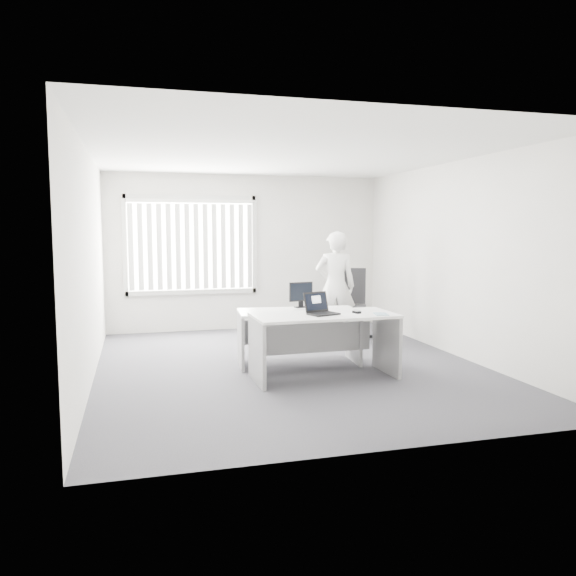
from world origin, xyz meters
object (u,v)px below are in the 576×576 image
object	(u,v)px
laptop	(324,304)
office_chair	(351,317)
monitor	(301,295)
desk_near	(324,332)
person	(335,286)
desk_far	(298,325)

from	to	relation	value
laptop	office_chair	bearing A→B (deg)	41.79
office_chair	monitor	world-z (taller)	office_chair
desk_near	person	bearing A→B (deg)	65.48
office_chair	monitor	xyz separation A→B (m)	(-1.25, -1.26, 0.55)
desk_near	person	size ratio (longest dim) A/B	0.98
desk_far	laptop	world-z (taller)	laptop
office_chair	desk_near	bearing A→B (deg)	-95.63
desk_near	laptop	xyz separation A→B (m)	(-0.03, -0.06, 0.36)
desk_near	desk_far	distance (m)	0.78
desk_far	laptop	distance (m)	0.93
monitor	office_chair	bearing A→B (deg)	34.89
office_chair	laptop	bearing A→B (deg)	-95.58
laptop	desk_near	bearing A→B (deg)	43.85
person	monitor	world-z (taller)	person
monitor	laptop	bearing A→B (deg)	-102.30
desk_far	person	xyz separation A→B (m)	(1.04, 1.42, 0.37)
laptop	desk_far	bearing A→B (deg)	75.56
desk_far	laptop	bearing A→B (deg)	-79.49
desk_near	monitor	distance (m)	1.09
desk_far	person	distance (m)	1.80
desk_far	monitor	distance (m)	0.48
desk_near	laptop	distance (m)	0.36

